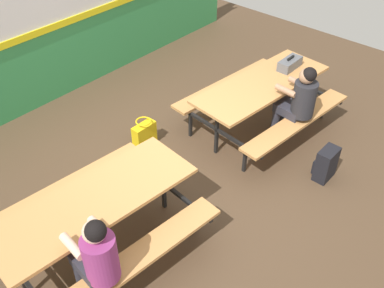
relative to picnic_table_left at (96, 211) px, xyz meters
The scene contains 9 objects.
ground_plane 1.57m from the picnic_table_left, ahead, with size 10.00×10.00×0.02m, color #4C3826.
accent_backdrop 3.31m from the picnic_table_left, 63.40° to the left, with size 8.00×0.14×2.60m.
picnic_table_left is the anchor object (origin of this frame).
picnic_table_right 2.90m from the picnic_table_left, ahead, with size 2.16×1.73×0.74m.
student_nearer 0.67m from the picnic_table_left, 127.01° to the right, with size 0.39×0.54×1.21m.
student_further 2.97m from the picnic_table_left, 10.79° to the right, with size 0.39×0.54×1.21m.
toolbox_grey 3.50m from the picnic_table_left, ahead, with size 0.40×0.18×0.18m.
backpack_dark 2.87m from the picnic_table_left, 25.72° to the right, with size 0.30×0.22×0.44m.
tote_bag_bright 1.80m from the picnic_table_left, 31.27° to the left, with size 0.34×0.21×0.43m.
Camera 1 is at (-3.03, -2.83, 3.84)m, focal length 40.87 mm.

